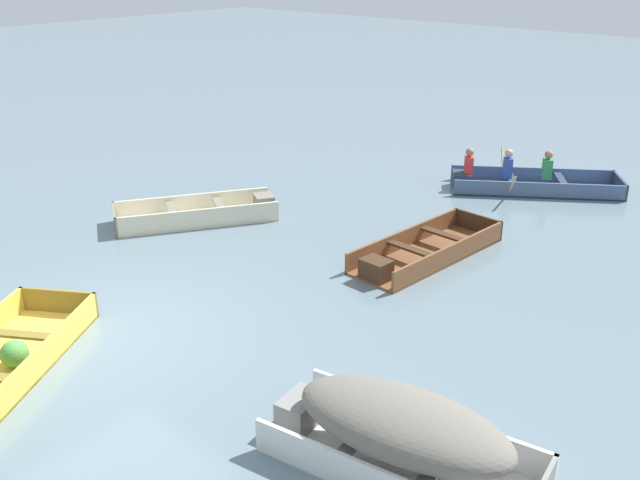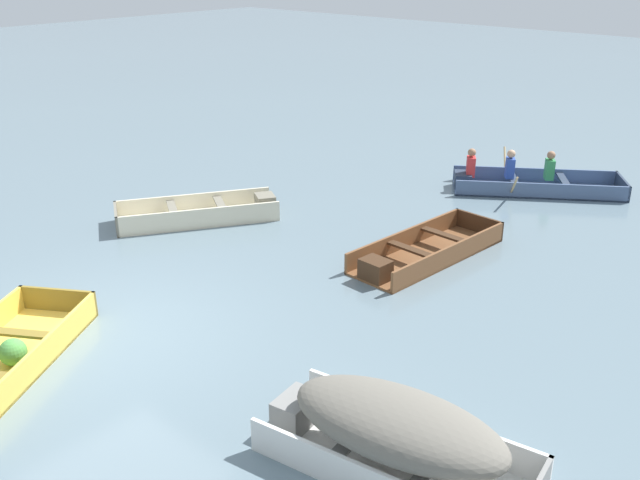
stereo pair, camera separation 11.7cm
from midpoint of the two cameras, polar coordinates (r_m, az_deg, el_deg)
ground_plane at (r=10.45m, az=-16.61°, el=-7.34°), size 80.00×80.00×0.00m
skiff_wooden_brown_near_moored at (r=12.43m, az=8.48°, el=-0.99°), size 1.25×3.17×0.37m
skiff_cream_mid_moored at (r=14.25m, az=-9.00°, el=2.14°), size 2.46×3.16×0.40m
skiff_white_far_moored at (r=7.55m, az=6.45°, el=-14.84°), size 3.02×1.59×0.83m
rowboat_slate_blue_with_crew at (r=16.45m, az=16.39°, el=4.48°), size 3.66×3.03×0.91m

